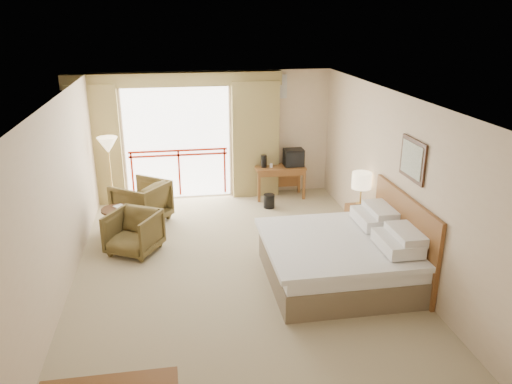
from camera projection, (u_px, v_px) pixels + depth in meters
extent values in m
plane|color=#998B67|center=(237.00, 269.00, 7.90)|extent=(7.00, 7.00, 0.00)
plane|color=white|center=(234.00, 98.00, 6.98)|extent=(7.00, 7.00, 0.00)
plane|color=beige|center=(215.00, 135.00, 10.69)|extent=(5.00, 0.00, 5.00)
plane|color=beige|center=(289.00, 325.00, 4.20)|extent=(5.00, 0.00, 5.00)
plane|color=beige|center=(61.00, 198.00, 7.05)|extent=(0.00, 7.00, 7.00)
plane|color=beige|center=(393.00, 180.00, 7.83)|extent=(0.00, 7.00, 7.00)
plane|color=white|center=(178.00, 144.00, 10.60)|extent=(2.40, 0.00, 2.40)
cube|color=#A1210D|center=(178.00, 155.00, 10.66)|extent=(2.09, 0.03, 0.04)
cube|color=#A1210D|center=(178.00, 151.00, 10.63)|extent=(2.09, 0.03, 0.04)
cube|color=#A1210D|center=(133.00, 175.00, 10.65)|extent=(0.04, 0.03, 1.00)
cube|color=#A1210D|center=(179.00, 173.00, 10.80)|extent=(0.04, 0.03, 1.00)
cube|color=#A1210D|center=(225.00, 171.00, 10.95)|extent=(0.04, 0.03, 1.00)
cube|color=olive|center=(96.00, 146.00, 10.20)|extent=(1.00, 0.26, 2.50)
cube|color=olive|center=(255.00, 140.00, 10.72)|extent=(1.00, 0.26, 2.50)
cube|color=olive|center=(174.00, 80.00, 10.05)|extent=(4.40, 0.22, 0.28)
cube|color=silver|center=(275.00, 87.00, 10.53)|extent=(0.50, 0.04, 0.50)
cube|color=brown|center=(337.00, 268.00, 7.50)|extent=(2.05, 2.00, 0.40)
cube|color=white|center=(339.00, 250.00, 7.40)|extent=(2.01, 1.96, 0.22)
cube|color=white|center=(336.00, 243.00, 7.35)|extent=(2.09, 2.06, 0.08)
cube|color=white|center=(398.00, 243.00, 7.00)|extent=(0.50, 0.75, 0.18)
cube|color=white|center=(373.00, 218.00, 7.83)|extent=(0.50, 0.75, 0.18)
cube|color=white|center=(407.00, 234.00, 6.98)|extent=(0.40, 0.70, 0.14)
cube|color=white|center=(382.00, 211.00, 7.81)|extent=(0.40, 0.70, 0.14)
cube|color=brown|center=(403.00, 236.00, 7.51)|extent=(0.06, 2.10, 1.30)
cube|color=black|center=(413.00, 160.00, 7.10)|extent=(0.03, 0.72, 0.60)
cube|color=silver|center=(412.00, 160.00, 7.10)|extent=(0.01, 0.60, 0.48)
cube|color=brown|center=(360.00, 222.00, 8.90)|extent=(0.43, 0.50, 0.59)
cylinder|color=tan|center=(360.00, 204.00, 8.84)|extent=(0.14, 0.14, 0.04)
cylinder|color=tan|center=(361.00, 194.00, 8.78)|extent=(0.03, 0.03, 0.36)
cylinder|color=#FFE5B2|center=(362.00, 180.00, 8.69)|extent=(0.34, 0.34, 0.28)
cube|color=black|center=(361.00, 208.00, 8.64)|extent=(0.21, 0.17, 0.09)
cube|color=brown|center=(280.00, 167.00, 10.75)|extent=(1.07, 0.52, 0.04)
cube|color=brown|center=(259.00, 187.00, 10.58)|extent=(0.05, 0.05, 0.66)
cube|color=brown|center=(304.00, 185.00, 10.74)|extent=(0.05, 0.05, 0.66)
cube|color=brown|center=(256.00, 181.00, 11.00)|extent=(0.05, 0.05, 0.66)
cube|color=brown|center=(299.00, 178.00, 11.15)|extent=(0.05, 0.05, 0.66)
cube|color=brown|center=(277.00, 176.00, 11.05)|extent=(0.98, 0.03, 0.49)
cube|color=brown|center=(282.00, 174.00, 10.56)|extent=(0.98, 0.03, 0.11)
cube|color=black|center=(294.00, 158.00, 10.73)|extent=(0.41, 0.32, 0.38)
cube|color=black|center=(295.00, 160.00, 10.58)|extent=(0.38, 0.02, 0.30)
cylinder|color=black|center=(264.00, 161.00, 10.64)|extent=(0.15, 0.15, 0.27)
cylinder|color=white|center=(271.00, 166.00, 10.65)|extent=(0.07, 0.07, 0.09)
cylinder|color=black|center=(269.00, 201.00, 10.33)|extent=(0.24, 0.24, 0.29)
imported|color=#493B1E|center=(143.00, 222.00, 9.68)|extent=(1.24, 1.23, 0.82)
imported|color=#493B1E|center=(135.00, 252.00, 8.46)|extent=(1.05, 1.06, 0.72)
cylinder|color=black|center=(116.00, 210.00, 8.78)|extent=(0.52, 0.52, 0.04)
cylinder|color=black|center=(118.00, 224.00, 8.87)|extent=(0.06, 0.06, 0.52)
cylinder|color=black|center=(119.00, 237.00, 8.96)|extent=(0.38, 0.38, 0.03)
imported|color=white|center=(116.00, 209.00, 8.77)|extent=(0.26, 0.27, 0.02)
cylinder|color=tan|center=(115.00, 211.00, 10.15)|extent=(0.25, 0.25, 0.03)
cylinder|color=tan|center=(111.00, 180.00, 9.92)|extent=(0.03, 0.03, 1.35)
cone|color=#FFE5B2|center=(108.00, 145.00, 9.68)|extent=(0.40, 0.40, 0.32)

